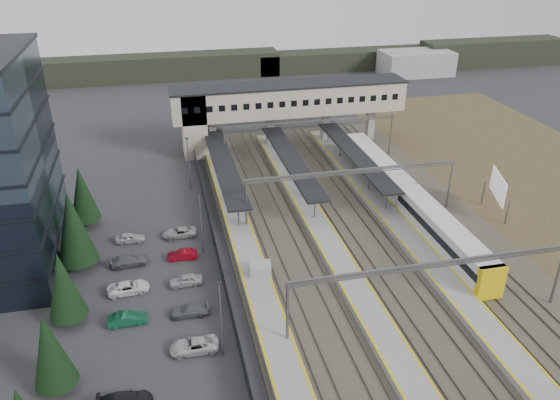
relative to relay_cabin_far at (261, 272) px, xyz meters
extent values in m
plane|color=#2B2B2D|center=(2.38, -2.86, -1.06)|extent=(220.00, 220.00, 0.00)
cylinder|color=black|center=(-19.62, -11.86, -0.46)|extent=(0.44, 0.44, 1.20)
cone|color=black|center=(-19.62, -11.86, 3.34)|extent=(3.54, 3.54, 6.80)
cylinder|color=black|center=(-19.62, -2.86, -0.46)|extent=(0.44, 0.44, 1.20)
cone|color=black|center=(-19.62, -2.86, 3.44)|extent=(3.64, 3.64, 7.00)
cylinder|color=black|center=(-19.62, 7.14, -0.46)|extent=(0.44, 0.44, 1.20)
cone|color=black|center=(-19.62, 7.14, 4.19)|extent=(4.42, 4.42, 8.50)
cylinder|color=black|center=(-19.62, 17.14, -0.46)|extent=(0.44, 0.44, 1.20)
cone|color=black|center=(-19.62, 17.14, 3.54)|extent=(3.74, 3.74, 7.20)
imported|color=#125031|center=(-14.12, -4.36, -0.43)|extent=(3.87, 1.46, 1.26)
imported|color=white|center=(-14.12, 0.94, -0.45)|extent=(4.56, 2.41, 1.22)
imported|color=#53555A|center=(-14.12, 6.24, -0.42)|extent=(4.50, 2.14, 1.27)
imported|color=#B0B0B5|center=(-14.12, 11.54, -0.45)|extent=(3.65, 1.70, 1.21)
imported|color=silver|center=(-8.12, -9.66, -0.43)|extent=(4.55, 2.17, 1.25)
imported|color=#55585D|center=(-8.12, -4.36, -0.48)|extent=(3.98, 1.72, 1.14)
imported|color=#A9A9AE|center=(-8.12, 0.94, -0.44)|extent=(3.65, 1.57, 1.23)
imported|color=maroon|center=(-8.12, 6.24, -0.48)|extent=(3.57, 1.37, 1.16)
imported|color=#A6A5AA|center=(-8.12, 11.54, -0.47)|extent=(4.27, 2.03, 1.18)
cylinder|color=slate|center=(-5.62, -10.86, 2.94)|extent=(0.16, 0.16, 8.00)
cube|color=black|center=(-5.62, -10.86, 6.94)|extent=(0.50, 0.25, 0.15)
cylinder|color=slate|center=(-5.62, 7.14, 2.94)|extent=(0.16, 0.16, 8.00)
cube|color=black|center=(-5.62, 7.14, 6.94)|extent=(0.50, 0.25, 0.15)
cylinder|color=slate|center=(-5.62, 25.14, 2.94)|extent=(0.16, 0.16, 8.00)
cube|color=black|center=(-5.62, 25.14, 6.94)|extent=(0.50, 0.25, 0.15)
cube|color=#26282B|center=(-4.12, 2.14, -0.06)|extent=(0.08, 90.00, 2.00)
cube|color=#979A9C|center=(0.00, 0.00, 0.00)|extent=(2.57, 2.25, 2.11)
cube|color=#3B372D|center=(14.38, 2.14, -0.96)|extent=(34.00, 90.00, 0.20)
cube|color=#59544C|center=(1.66, 2.14, -0.78)|extent=(0.08, 90.00, 0.14)
cube|color=#59544C|center=(3.10, 2.14, -0.78)|extent=(0.08, 90.00, 0.14)
cube|color=#59544C|center=(5.66, 2.14, -0.78)|extent=(0.08, 90.00, 0.14)
cube|color=#59544C|center=(7.10, 2.14, -0.78)|extent=(0.08, 90.00, 0.14)
cube|color=#59544C|center=(11.66, 2.14, -0.78)|extent=(0.08, 90.00, 0.14)
cube|color=#59544C|center=(13.10, 2.14, -0.78)|extent=(0.08, 90.00, 0.14)
cube|color=#59544C|center=(15.66, 2.14, -0.78)|extent=(0.08, 90.00, 0.14)
cube|color=#59544C|center=(17.10, 2.14, -0.78)|extent=(0.08, 90.00, 0.14)
cube|color=#59544C|center=(21.66, 2.14, -0.78)|extent=(0.08, 90.00, 0.14)
cube|color=#59544C|center=(23.10, 2.14, -0.78)|extent=(0.08, 90.00, 0.14)
cube|color=#59544C|center=(25.66, 2.14, -0.78)|extent=(0.08, 90.00, 0.14)
cube|color=#59544C|center=(27.10, 2.14, -0.78)|extent=(0.08, 90.00, 0.14)
cube|color=gray|center=(-0.62, 2.14, -0.61)|extent=(3.20, 82.00, 0.90)
cube|color=gold|center=(-2.07, 2.14, -0.15)|extent=(0.25, 82.00, 0.02)
cube|color=gold|center=(0.83, 2.14, -0.15)|extent=(0.25, 82.00, 0.02)
cube|color=gray|center=(9.38, 2.14, -0.61)|extent=(3.20, 82.00, 0.90)
cube|color=gold|center=(7.93, 2.14, -0.15)|extent=(0.25, 82.00, 0.02)
cube|color=gold|center=(10.83, 2.14, -0.15)|extent=(0.25, 82.00, 0.02)
cube|color=gray|center=(19.38, 2.14, -0.61)|extent=(3.20, 82.00, 0.90)
cube|color=gold|center=(17.93, 2.14, -0.15)|extent=(0.25, 82.00, 0.02)
cube|color=gold|center=(20.83, 2.14, -0.15)|extent=(0.25, 82.00, 0.02)
cube|color=black|center=(-0.62, 24.14, 2.94)|extent=(3.00, 30.00, 0.25)
cube|color=slate|center=(-0.62, 24.14, 2.79)|extent=(3.10, 30.00, 0.12)
cylinder|color=slate|center=(-0.62, 11.14, 1.34)|extent=(0.20, 0.20, 3.10)
cylinder|color=slate|center=(-0.62, 17.64, 1.34)|extent=(0.20, 0.20, 3.10)
cylinder|color=slate|center=(-0.62, 24.14, 1.34)|extent=(0.20, 0.20, 3.10)
cylinder|color=slate|center=(-0.62, 30.64, 1.34)|extent=(0.20, 0.20, 3.10)
cylinder|color=slate|center=(-0.62, 37.14, 1.34)|extent=(0.20, 0.20, 3.10)
cube|color=black|center=(9.38, 24.14, 2.94)|extent=(3.00, 30.00, 0.25)
cube|color=slate|center=(9.38, 24.14, 2.79)|extent=(3.10, 30.00, 0.12)
cylinder|color=slate|center=(9.38, 11.14, 1.34)|extent=(0.20, 0.20, 3.10)
cylinder|color=slate|center=(9.38, 17.64, 1.34)|extent=(0.20, 0.20, 3.10)
cylinder|color=slate|center=(9.38, 24.14, 1.34)|extent=(0.20, 0.20, 3.10)
cylinder|color=slate|center=(9.38, 30.64, 1.34)|extent=(0.20, 0.20, 3.10)
cylinder|color=slate|center=(9.38, 37.14, 1.34)|extent=(0.20, 0.20, 3.10)
cube|color=black|center=(19.38, 24.14, 2.94)|extent=(3.00, 30.00, 0.25)
cube|color=slate|center=(19.38, 24.14, 2.79)|extent=(3.10, 30.00, 0.12)
cylinder|color=slate|center=(19.38, 11.14, 1.34)|extent=(0.20, 0.20, 3.10)
cylinder|color=slate|center=(19.38, 17.64, 1.34)|extent=(0.20, 0.20, 3.10)
cylinder|color=slate|center=(19.38, 24.14, 1.34)|extent=(0.20, 0.20, 3.10)
cylinder|color=slate|center=(19.38, 30.64, 1.34)|extent=(0.20, 0.20, 3.10)
cylinder|color=slate|center=(19.38, 37.14, 1.34)|extent=(0.20, 0.20, 3.10)
cube|color=#A29A82|center=(12.88, 39.14, 7.44)|extent=(40.00, 6.00, 5.00)
cube|color=black|center=(12.88, 39.14, 9.99)|extent=(40.40, 6.40, 0.30)
cube|color=#A29A82|center=(-3.62, 39.14, 4.44)|extent=(4.00, 6.00, 11.00)
cube|color=black|center=(-5.12, 36.12, 7.54)|extent=(1.00, 0.06, 1.00)
cube|color=black|center=(-3.12, 36.12, 7.54)|extent=(1.00, 0.06, 1.00)
cube|color=black|center=(-1.12, 36.12, 7.54)|extent=(1.00, 0.06, 1.00)
cube|color=black|center=(0.88, 36.12, 7.54)|extent=(1.00, 0.06, 1.00)
cube|color=black|center=(2.88, 36.12, 7.54)|extent=(1.00, 0.06, 1.00)
cube|color=black|center=(4.88, 36.12, 7.54)|extent=(1.00, 0.06, 1.00)
cube|color=black|center=(6.88, 36.12, 7.54)|extent=(1.00, 0.06, 1.00)
cube|color=black|center=(8.88, 36.12, 7.54)|extent=(1.00, 0.06, 1.00)
cube|color=black|center=(10.88, 36.12, 7.54)|extent=(1.00, 0.06, 1.00)
cube|color=black|center=(12.88, 36.12, 7.54)|extent=(1.00, 0.06, 1.00)
cube|color=black|center=(14.88, 36.12, 7.54)|extent=(1.00, 0.06, 1.00)
cube|color=black|center=(16.88, 36.12, 7.54)|extent=(1.00, 0.06, 1.00)
cube|color=black|center=(18.88, 36.12, 7.54)|extent=(1.00, 0.06, 1.00)
cube|color=black|center=(20.88, 36.12, 7.54)|extent=(1.00, 0.06, 1.00)
cube|color=black|center=(22.88, 36.12, 7.54)|extent=(1.00, 0.06, 1.00)
cube|color=black|center=(24.88, 36.12, 7.54)|extent=(1.00, 0.06, 1.00)
cube|color=black|center=(26.88, 36.12, 7.54)|extent=(1.00, 0.06, 1.00)
cube|color=black|center=(28.88, 36.12, 7.54)|extent=(1.00, 0.06, 1.00)
cube|color=black|center=(30.88, 36.12, 7.54)|extent=(1.00, 0.06, 1.00)
cube|color=gray|center=(-2.12, 39.14, 1.94)|extent=(1.20, 1.60, 6.00)
cube|color=gray|center=(-0.62, 39.14, 1.94)|extent=(1.20, 1.60, 6.00)
cube|color=gray|center=(9.38, 39.14, 1.94)|extent=(1.20, 1.60, 6.00)
cube|color=gray|center=(19.38, 39.14, 1.94)|extent=(1.20, 1.60, 6.00)
cube|color=gray|center=(27.88, 39.14, 1.94)|extent=(1.20, 1.60, 6.00)
cylinder|color=slate|center=(0.38, -10.86, 2.44)|extent=(0.28, 0.28, 7.00)
cylinder|color=slate|center=(28.38, -10.86, 2.44)|extent=(0.28, 0.28, 7.00)
cube|color=slate|center=(14.38, -10.86, 5.94)|extent=(28.40, 0.25, 0.35)
cube|color=slate|center=(14.38, -10.86, 5.54)|extent=(28.40, 0.12, 0.12)
cylinder|color=slate|center=(0.38, 11.14, 2.44)|extent=(0.28, 0.28, 7.00)
cylinder|color=slate|center=(28.38, 11.14, 2.44)|extent=(0.28, 0.28, 7.00)
cube|color=slate|center=(14.38, 11.14, 5.94)|extent=(28.40, 0.25, 0.35)
cube|color=slate|center=(14.38, 11.14, 5.54)|extent=(28.40, 0.12, 0.12)
cylinder|color=slate|center=(0.38, 31.14, 2.44)|extent=(0.28, 0.28, 7.00)
cylinder|color=slate|center=(28.38, 31.14, 2.44)|extent=(0.28, 0.28, 7.00)
cube|color=slate|center=(14.38, 31.14, 5.94)|extent=(28.40, 0.25, 0.35)
cube|color=slate|center=(14.38, 31.14, 5.54)|extent=(28.40, 0.12, 0.12)
cube|color=silver|center=(22.38, 1.20, 1.13)|extent=(2.91, 20.20, 3.74)
cube|color=black|center=(22.38, 1.20, 1.54)|extent=(2.97, 19.60, 0.94)
cube|color=slate|center=(22.38, 1.20, -0.48)|extent=(2.50, 18.80, 0.52)
cube|color=silver|center=(22.38, 22.00, 1.13)|extent=(2.91, 20.20, 3.74)
cube|color=black|center=(22.38, 22.00, 1.54)|extent=(2.97, 19.60, 0.94)
cube|color=slate|center=(22.38, 22.00, -0.48)|extent=(2.50, 18.80, 0.52)
cube|color=gold|center=(22.38, -8.80, 1.13)|extent=(2.93, 0.90, 3.74)
cylinder|color=slate|center=(33.71, 5.29, 0.72)|extent=(0.20, 0.20, 3.56)
cylinder|color=slate|center=(33.71, 10.97, 0.72)|extent=(0.20, 0.20, 3.56)
cube|color=white|center=(33.71, 8.13, 3.08)|extent=(2.25, 6.38, 3.34)
cube|color=black|center=(-7.62, 92.14, 1.94)|extent=(60.00, 8.00, 6.00)
cube|color=black|center=(42.38, 92.14, 1.44)|extent=(50.00, 8.00, 5.00)
cube|color=black|center=(82.38, 87.14, 2.44)|extent=(40.00, 8.00, 7.00)
cube|color=#979A9C|center=(57.38, 82.14, 1.94)|extent=(18.00, 10.00, 6.00)
camera|label=1|loc=(-9.06, -48.97, 33.96)|focal=35.00mm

